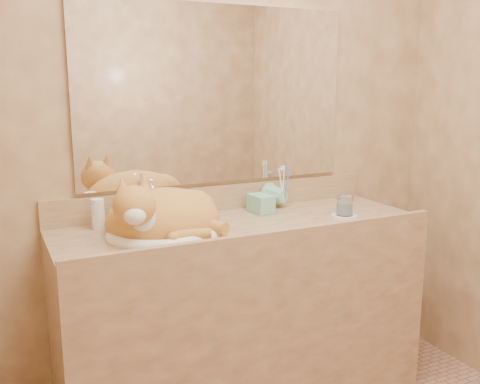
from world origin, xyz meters
name	(u,v)px	position (x,y,z in m)	size (l,w,h in m)	color
wall_back	(216,126)	(0.00, 1.00, 1.25)	(2.40, 0.02, 2.50)	olive
vanity_counter	(242,315)	(0.00, 0.72, 0.42)	(1.60, 0.55, 0.85)	brown
mirror	(217,95)	(0.00, 0.99, 1.39)	(1.30, 0.02, 0.80)	white
sink_basin	(166,216)	(-0.35, 0.70, 0.92)	(0.47, 0.39, 0.15)	white
faucet	(153,203)	(-0.35, 0.89, 0.94)	(0.05, 0.13, 0.18)	white
cat	(161,214)	(-0.36, 0.72, 0.93)	(0.47, 0.39, 0.26)	#B8732A
soap_dispenser	(269,195)	(0.17, 0.80, 0.94)	(0.08, 0.09, 0.19)	#7AC49B
toothbrush_cup	(284,198)	(0.30, 0.88, 0.90)	(0.11, 0.11, 0.10)	#7AC49B
toothbrushes	(284,183)	(0.30, 0.88, 0.98)	(0.03, 0.03, 0.21)	white
saucer	(344,216)	(0.46, 0.62, 0.85)	(0.12, 0.12, 0.01)	white
water_glass	(345,206)	(0.46, 0.62, 0.90)	(0.07, 0.07, 0.09)	silver
lotion_bottle	(98,214)	(-0.58, 0.90, 0.91)	(0.05, 0.05, 0.13)	white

